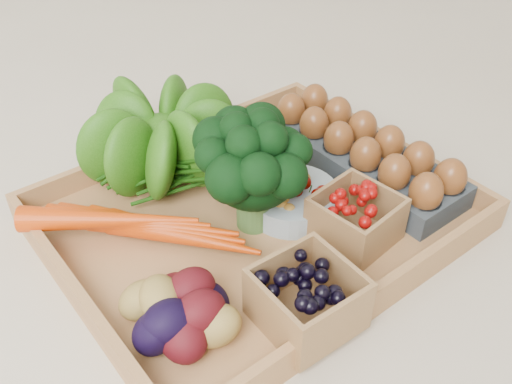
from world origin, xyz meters
TOP-DOWN VIEW (x-y plane):
  - ground at (0.00, 0.00)m, footprint 4.00×4.00m
  - tray at (0.00, 0.00)m, footprint 0.55×0.45m
  - carrots at (-0.15, 0.05)m, footprint 0.24×0.17m
  - lettuce at (-0.04, 0.18)m, footprint 0.16×0.16m
  - broccoli at (-0.01, -0.01)m, footprint 0.16×0.16m
  - cherry_bowl at (0.05, -0.02)m, footprint 0.13×0.13m
  - egg_carton at (0.20, -0.01)m, footprint 0.12×0.34m
  - potatoes at (-0.19, -0.11)m, footprint 0.16×0.16m
  - punnet_blackberry at (-0.07, -0.18)m, footprint 0.11×0.11m
  - punnet_raspberry at (0.08, -0.12)m, footprint 0.11×0.11m

SIDE VIEW (x-z plane):
  - ground at x=0.00m, z-range 0.00..0.00m
  - tray at x=0.00m, z-range 0.00..0.01m
  - cherry_bowl at x=0.05m, z-range 0.01..0.05m
  - egg_carton at x=0.20m, z-range 0.01..0.05m
  - carrots at x=-0.15m, z-range 0.01..0.07m
  - punnet_raspberry at x=0.08m, z-range 0.01..0.08m
  - punnet_blackberry at x=-0.07m, z-range 0.01..0.09m
  - potatoes at x=-0.19m, z-range 0.01..0.11m
  - broccoli at x=-0.01m, z-range 0.02..0.14m
  - lettuce at x=-0.04m, z-range 0.02..0.17m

